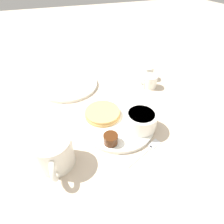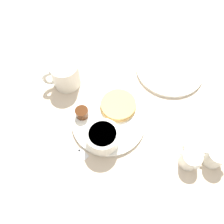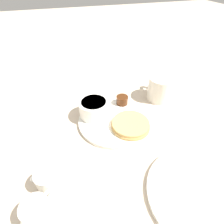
{
  "view_description": "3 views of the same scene",
  "coord_description": "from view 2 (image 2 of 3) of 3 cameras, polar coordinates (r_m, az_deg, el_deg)",
  "views": [
    {
      "loc": [
        0.37,
        -0.16,
        0.41
      ],
      "look_at": [
        -0.01,
        -0.02,
        0.05
      ],
      "focal_mm": 28.0,
      "sensor_mm": 36.0,
      "label": 1
    },
    {
      "loc": [
        0.12,
        0.3,
        0.62
      ],
      "look_at": [
        -0.02,
        -0.02,
        0.03
      ],
      "focal_mm": 35.0,
      "sensor_mm": 36.0,
      "label": 2
    },
    {
      "loc": [
        -0.4,
        0.13,
        0.4
      ],
      "look_at": [
        0.01,
        0.01,
        0.04
      ],
      "focal_mm": 28.0,
      "sensor_mm": 36.0,
      "label": 3
    }
  ],
  "objects": [
    {
      "name": "ground_plane",
      "position": [
        0.7,
        -0.88,
        -2.66
      ],
      "size": [
        4.0,
        4.0,
        0.0
      ],
      "primitive_type": "plane",
      "color": "#C6B299"
    },
    {
      "name": "plate",
      "position": [
        0.7,
        -0.89,
        -2.44
      ],
      "size": [
        0.23,
        0.23,
        0.01
      ],
      "color": "white",
      "rests_on": "ground_plane"
    },
    {
      "name": "pancake_stack",
      "position": [
        0.71,
        1.64,
        1.82
      ],
      "size": [
        0.12,
        0.12,
        0.02
      ],
      "color": "tan",
      "rests_on": "plate"
    },
    {
      "name": "bowl",
      "position": [
        0.64,
        -2.43,
        -6.5
      ],
      "size": [
        0.1,
        0.1,
        0.05
      ],
      "color": "white",
      "rests_on": "plate"
    },
    {
      "name": "syrup_cup",
      "position": [
        0.69,
        -7.85,
        -0.2
      ],
      "size": [
        0.04,
        0.04,
        0.03
      ],
      "color": "#47230F",
      "rests_on": "plate"
    },
    {
      "name": "butter_ramekin",
      "position": [
        0.64,
        -3.84,
        -7.71
      ],
      "size": [
        0.04,
        0.04,
        0.04
      ],
      "color": "white",
      "rests_on": "plate"
    },
    {
      "name": "coffee_mug",
      "position": [
        0.77,
        -12.19,
        9.38
      ],
      "size": [
        0.13,
        0.09,
        0.09
      ],
      "color": "silver",
      "rests_on": "ground_plane"
    },
    {
      "name": "creamer_pitcher_near",
      "position": [
        0.66,
        19.72,
        -11.46
      ],
      "size": [
        0.05,
        0.08,
        0.05
      ],
      "color": "white",
      "rests_on": "ground_plane"
    },
    {
      "name": "creamer_pitcher_far",
      "position": [
        0.69,
        25.2,
        -10.52
      ],
      "size": [
        0.07,
        0.06,
        0.06
      ],
      "color": "white",
      "rests_on": "ground_plane"
    },
    {
      "name": "fork",
      "position": [
        0.67,
        -9.41,
        -8.99
      ],
      "size": [
        0.06,
        0.13,
        0.0
      ],
      "color": "silver",
      "rests_on": "ground_plane"
    },
    {
      "name": "napkin",
      "position": [
        0.83,
        -19.93,
        6.69
      ],
      "size": [
        0.14,
        0.11,
        0.0
      ],
      "color": "white",
      "rests_on": "ground_plane"
    },
    {
      "name": "far_plate",
      "position": [
        0.84,
        14.8,
        10.61
      ],
      "size": [
        0.24,
        0.24,
        0.01
      ],
      "color": "white",
      "rests_on": "ground_plane"
    }
  ]
}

